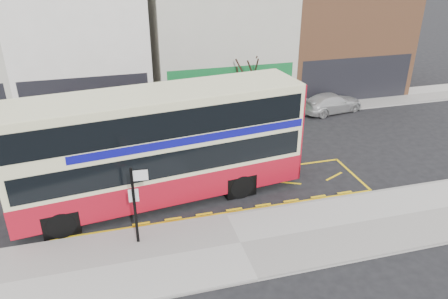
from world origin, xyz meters
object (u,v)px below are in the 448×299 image
object	(u,v)px
bus_stop_post	(136,199)
car_grey	(196,114)
car_silver	(43,139)
double_decker_bus	(161,145)
street_tree_right	(246,65)
car_white	(332,103)

from	to	relation	value
bus_stop_post	car_grey	size ratio (longest dim) A/B	0.68
car_grey	car_silver	bearing A→B (deg)	115.40
car_silver	double_decker_bus	bearing A→B (deg)	-144.21
car_grey	street_tree_right	distance (m)	4.51
double_decker_bus	car_silver	bearing A→B (deg)	124.24
bus_stop_post	car_silver	xyz separation A→B (m)	(-4.23, 9.44, -1.27)
bus_stop_post	car_grey	world-z (taller)	bus_stop_post
bus_stop_post	car_silver	world-z (taller)	bus_stop_post
double_decker_bus	car_grey	bearing A→B (deg)	61.12
bus_stop_post	car_silver	bearing A→B (deg)	118.27
double_decker_bus	car_white	bearing A→B (deg)	25.20
car_silver	car_white	size ratio (longest dim) A/B	1.02
double_decker_bus	car_silver	world-z (taller)	double_decker_bus
car_grey	street_tree_right	xyz separation A→B (m)	(3.56, 1.12, 2.53)
street_tree_right	double_decker_bus	bearing A→B (deg)	-126.83
car_silver	car_white	bearing A→B (deg)	-90.93
car_silver	car_white	xyz separation A→B (m)	(17.92, 1.43, -0.12)
double_decker_bus	car_grey	distance (m)	8.60
double_decker_bus	car_white	size ratio (longest dim) A/B	2.90
car_silver	car_white	world-z (taller)	car_silver
bus_stop_post	car_silver	size ratio (longest dim) A/B	0.71
car_grey	car_white	distance (m)	9.22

